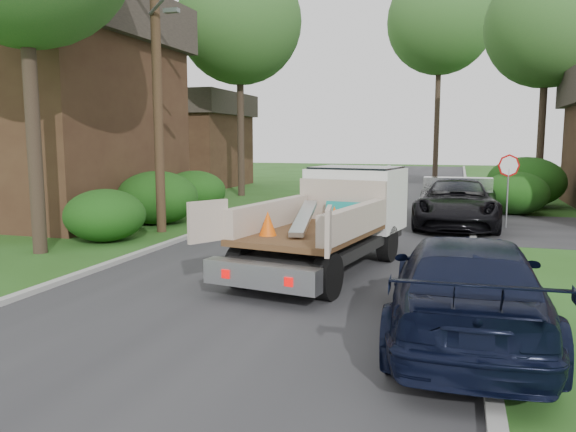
% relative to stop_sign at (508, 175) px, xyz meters
% --- Properties ---
extents(ground, '(120.00, 120.00, 0.00)m').
position_rel_stop_sign_xyz_m(ground, '(-5.20, -9.00, -1.78)').
color(ground, '#244C15').
rests_on(ground, ground).
extents(road, '(8.00, 90.00, 0.02)m').
position_rel_stop_sign_xyz_m(road, '(-5.20, 1.00, -1.77)').
color(road, '#28282B').
rests_on(road, ground).
extents(curb_left, '(0.20, 90.00, 0.12)m').
position_rel_stop_sign_xyz_m(curb_left, '(-9.30, 1.00, -1.72)').
color(curb_left, '#9E9E99').
rests_on(curb_left, ground).
extents(curb_right, '(0.20, 90.00, 0.12)m').
position_rel_stop_sign_xyz_m(curb_right, '(-1.10, 1.00, -1.72)').
color(curb_right, '#9E9E99').
rests_on(curb_right, ground).
extents(stop_sign, '(0.71, 0.32, 2.48)m').
position_rel_stop_sign_xyz_m(stop_sign, '(0.00, 0.00, 0.00)').
color(stop_sign, slate).
rests_on(stop_sign, ground).
extents(utility_pole, '(2.42, 1.25, 10.00)m').
position_rel_stop_sign_xyz_m(utility_pole, '(-10.68, -4.02, 3.40)').
color(utility_pole, '#382619').
rests_on(utility_pole, ground).
extents(house_left_near, '(9.72, 8.64, 8.40)m').
position_rel_stop_sign_xyz_m(house_left_near, '(-17.20, -2.00, 2.50)').
color(house_left_near, '#3B2318').
rests_on(house_left_near, ground).
extents(house_left_far, '(7.56, 7.56, 6.00)m').
position_rel_stop_sign_xyz_m(house_left_far, '(-18.70, 13.00, 1.27)').
color(house_left_far, '#3B2318').
rests_on(house_left_far, ground).
extents(hedge_left_a, '(2.34, 2.34, 1.53)m').
position_rel_stop_sign_xyz_m(hedge_left_a, '(-11.40, -6.00, -1.01)').
color(hedge_left_a, '#0F3A0D').
rests_on(hedge_left_a, ground).
extents(hedge_left_b, '(2.86, 2.86, 1.87)m').
position_rel_stop_sign_xyz_m(hedge_left_b, '(-11.70, -2.50, -0.84)').
color(hedge_left_b, '#0F3A0D').
rests_on(hedge_left_b, ground).
extents(hedge_left_c, '(2.60, 2.60, 1.70)m').
position_rel_stop_sign_xyz_m(hedge_left_c, '(-12.00, 1.00, -0.93)').
color(hedge_left_c, '#0F3A0D').
rests_on(hedge_left_c, ground).
extents(hedge_right_a, '(2.60, 2.60, 1.70)m').
position_rel_stop_sign_xyz_m(hedge_right_a, '(0.60, 4.00, -0.93)').
color(hedge_right_a, '#0F3A0D').
rests_on(hedge_right_a, ground).
extents(hedge_right_b, '(3.38, 3.38, 2.21)m').
position_rel_stop_sign_xyz_m(hedge_right_b, '(1.30, 7.00, -0.67)').
color(hedge_right_b, '#0F3A0D').
rests_on(hedge_right_b, ground).
extents(tree_left_far, '(6.40, 6.40, 12.20)m').
position_rel_stop_sign_xyz_m(tree_left_far, '(-12.70, 8.00, 7.20)').
color(tree_left_far, '#2D2119').
rests_on(tree_left_far, ground).
extents(tree_right_far, '(6.00, 6.00, 11.50)m').
position_rel_stop_sign_xyz_m(tree_right_far, '(2.30, 11.00, 6.70)').
color(tree_right_far, '#2D2119').
rests_on(tree_right_far, ground).
extents(tree_left_back, '(6.00, 6.00, 12.00)m').
position_rel_stop_sign_xyz_m(tree_left_back, '(-19.20, 4.00, 7.20)').
color(tree_left_back, '#2D2119').
rests_on(tree_left_back, ground).
extents(tree_center_far, '(7.20, 7.20, 14.60)m').
position_rel_stop_sign_xyz_m(tree_center_far, '(-3.20, 21.00, 9.20)').
color(tree_center_far, '#2D2119').
rests_on(tree_center_far, ground).
extents(flatbed_truck, '(3.48, 6.34, 2.28)m').
position_rel_stop_sign_xyz_m(flatbed_truck, '(-4.22, -7.07, -0.54)').
color(flatbed_truck, black).
rests_on(flatbed_truck, ground).
extents(black_pickup, '(2.72, 5.85, 1.62)m').
position_rel_stop_sign_xyz_m(black_pickup, '(-1.60, -0.00, -0.97)').
color(black_pickup, black).
rests_on(black_pickup, ground).
extents(navy_suv, '(2.33, 5.40, 1.55)m').
position_rel_stop_sign_xyz_m(navy_suv, '(-1.40, -11.50, -1.00)').
color(navy_suv, black).
rests_on(navy_suv, ground).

